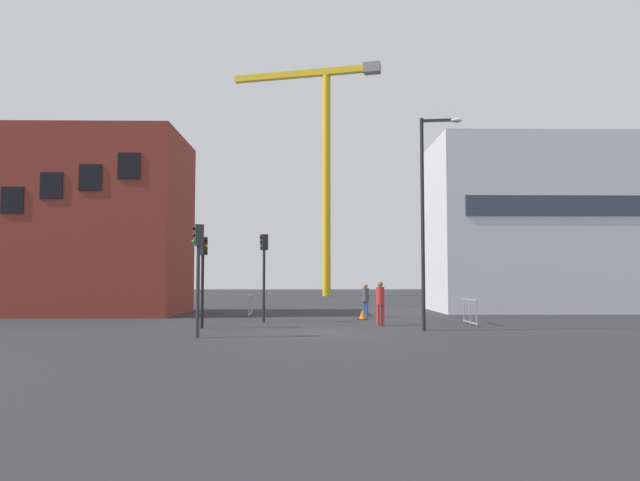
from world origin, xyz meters
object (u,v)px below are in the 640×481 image
construction_crane (324,146)px  pedestrian_walking (366,298)px  traffic_light_verge (203,266)px  traffic_light_corner (198,261)px  traffic_cone_orange (363,315)px  streetlamp_tall (427,207)px  traffic_light_far (264,263)px  pedestrian_waiting (380,299)px

construction_crane → pedestrian_walking: size_ratio=15.30×
construction_crane → traffic_light_verge: 43.89m
traffic_light_corner → traffic_cone_orange: 10.61m
streetlamp_tall → traffic_cone_orange: size_ratio=16.81×
construction_crane → streetlamp_tall: construction_crane is taller
traffic_light_far → traffic_cone_orange: size_ratio=8.20×
pedestrian_walking → traffic_cone_orange: pedestrian_walking is taller
construction_crane → pedestrian_waiting: size_ratio=13.91×
construction_crane → traffic_light_far: construction_crane is taller
traffic_light_far → construction_crane: bearing=84.8°
traffic_light_verge → pedestrian_waiting: size_ratio=1.95×
pedestrian_waiting → traffic_cone_orange: (-0.43, 3.44, -0.85)m
streetlamp_tall → construction_crane: bearing=94.0°
streetlamp_tall → pedestrian_waiting: bearing=120.9°
streetlamp_tall → pedestrian_walking: size_ratio=4.84×
traffic_light_verge → traffic_cone_orange: bearing=35.1°
streetlamp_tall → pedestrian_waiting: streetlamp_tall is taller
traffic_light_verge → traffic_light_corner: 3.68m
traffic_light_verge → traffic_cone_orange: traffic_light_verge is taller
traffic_light_far → pedestrian_waiting: bearing=-21.0°
traffic_light_far → pedestrian_walking: traffic_light_far is taller
traffic_light_far → pedestrian_walking: size_ratio=2.36×
construction_crane → traffic_cone_orange: 39.97m
traffic_light_far → traffic_light_corner: 6.98m
traffic_light_verge → pedestrian_walking: (6.96, 6.36, -1.45)m
pedestrian_walking → pedestrian_waiting: bearing=-88.5°
traffic_light_far → traffic_cone_orange: bearing=18.8°
construction_crane → pedestrian_walking: (1.33, -34.83, -15.51)m
streetlamp_tall → traffic_light_corner: streetlamp_tall is taller
traffic_cone_orange → traffic_light_far: bearing=-161.2°
traffic_light_far → traffic_light_verge: traffic_light_far is taller
streetlamp_tall → traffic_light_verge: (-8.58, 1.23, -2.21)m
pedestrian_waiting → traffic_light_verge: bearing=-170.0°
traffic_light_far → pedestrian_waiting: 5.54m
traffic_cone_orange → streetlamp_tall: bearing=-72.1°
traffic_light_corner → pedestrian_walking: size_ratio=2.25×
traffic_light_corner → pedestrian_walking: traffic_light_corner is taller
streetlamp_tall → traffic_light_corner: size_ratio=2.15×
streetlamp_tall → pedestrian_waiting: size_ratio=4.39×
traffic_light_corner → traffic_light_far: bearing=76.5°
pedestrian_walking → pedestrian_waiting: 5.11m
streetlamp_tall → pedestrian_waiting: 4.58m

